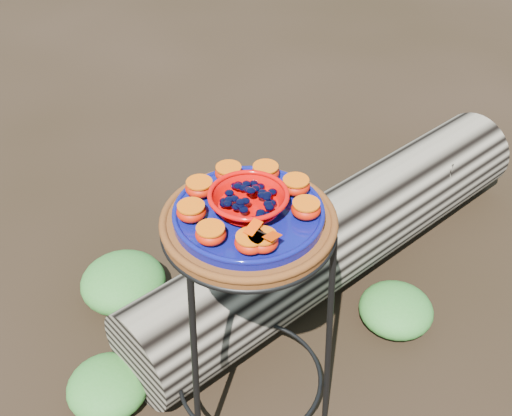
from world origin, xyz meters
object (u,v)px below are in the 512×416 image
object	(u,v)px
red_bowl	(248,202)
driftwood_log	(337,235)
plant_stand	(250,330)
terracotta_saucer	(249,224)
cobalt_plate	(249,214)

from	to	relation	value
red_bowl	driftwood_log	distance (m)	0.91
plant_stand	terracotta_saucer	world-z (taller)	terracotta_saucer
plant_stand	terracotta_saucer	distance (m)	0.37
cobalt_plate	driftwood_log	size ratio (longest dim) A/B	0.20
cobalt_plate	driftwood_log	world-z (taller)	cobalt_plate
terracotta_saucer	red_bowl	size ratio (longest dim) A/B	2.33
terracotta_saucer	red_bowl	distance (m)	0.06
red_bowl	driftwood_log	xyz separation A→B (m)	(0.50, 0.44, -0.62)
red_bowl	driftwood_log	world-z (taller)	red_bowl
terracotta_saucer	cobalt_plate	size ratio (longest dim) A/B	1.17
terracotta_saucer	driftwood_log	bearing A→B (deg)	41.42
plant_stand	red_bowl	distance (m)	0.43
red_bowl	terracotta_saucer	bearing A→B (deg)	0.00
plant_stand	terracotta_saucer	size ratio (longest dim) A/B	1.77
plant_stand	cobalt_plate	bearing A→B (deg)	0.00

